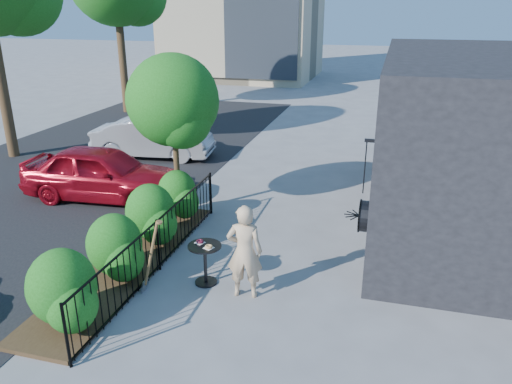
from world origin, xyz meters
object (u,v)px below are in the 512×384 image
(patio_tree, at_px, (175,106))
(car_red, at_px, (102,173))
(shovel, at_px, (150,261))
(cafe_table, at_px, (205,257))
(car_silver, at_px, (153,138))
(woman, at_px, (245,252))

(patio_tree, xyz_separation_m, car_red, (-2.46, 0.46, -2.03))
(shovel, xyz_separation_m, car_red, (-3.44, 4.05, 0.06))
(shovel, relative_size, car_red, 0.35)
(cafe_table, distance_m, car_silver, 8.85)
(woman, bearing_deg, car_red, -43.84)
(shovel, distance_m, car_silver, 8.96)
(patio_tree, distance_m, car_red, 3.23)
(car_red, bearing_deg, car_silver, 2.99)
(patio_tree, bearing_deg, shovel, -74.76)
(cafe_table, distance_m, car_red, 5.50)
(woman, bearing_deg, patio_tree, -58.54)
(cafe_table, distance_m, woman, 0.93)
(shovel, bearing_deg, car_red, 130.37)
(car_red, bearing_deg, cafe_table, -132.74)
(woman, relative_size, shovel, 1.17)
(patio_tree, bearing_deg, cafe_table, -58.76)
(shovel, height_order, car_silver, shovel)
(woman, bearing_deg, shovel, 4.66)
(patio_tree, height_order, woman, patio_tree)
(cafe_table, bearing_deg, woman, -13.76)
(cafe_table, xyz_separation_m, car_red, (-4.28, 3.45, 0.18))
(car_red, height_order, car_silver, car_red)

